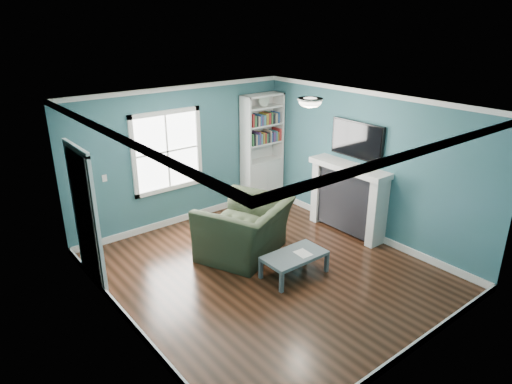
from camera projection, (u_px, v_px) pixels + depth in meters
floor at (267, 272)px, 7.16m from camera, size 5.00×5.00×0.00m
room_walls at (268, 177)px, 6.58m from camera, size 5.00×5.00×5.00m
trim at (268, 199)px, 6.71m from camera, size 4.50×5.00×2.60m
window at (167, 151)px, 8.27m from camera, size 1.40×0.06×1.50m
bookshelf at (262, 160)px, 9.53m from camera, size 0.90×0.35×2.31m
fireplace at (348, 199)px, 8.28m from camera, size 0.44×1.58×1.30m
tv at (357, 140)px, 7.96m from camera, size 0.06×1.10×0.65m
door at (85, 217)px, 6.50m from camera, size 0.12×0.98×2.17m
ceiling_fixture at (310, 102)px, 6.83m from camera, size 0.38×0.38×0.15m
light_switch at (105, 178)px, 7.66m from camera, size 0.08×0.01×0.12m
recliner at (245, 220)px, 7.48m from camera, size 1.66×1.41×1.23m
coffee_table at (294, 257)px, 6.96m from camera, size 0.99×0.55×0.36m
paper_sheet at (303, 253)px, 6.97m from camera, size 0.22×0.27×0.00m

